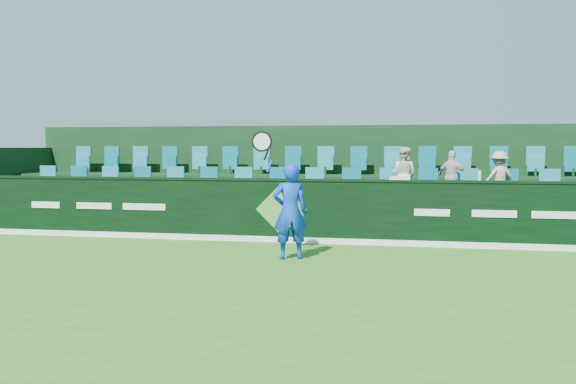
% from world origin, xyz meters
% --- Properties ---
extents(ground, '(60.00, 60.00, 0.00)m').
position_xyz_m(ground, '(0.00, 0.00, 0.00)').
color(ground, '#306E1A').
rests_on(ground, ground).
extents(sponsor_hoarding, '(16.00, 0.25, 1.35)m').
position_xyz_m(sponsor_hoarding, '(0.00, 4.00, 0.67)').
color(sponsor_hoarding, black).
rests_on(sponsor_hoarding, ground).
extents(stand_tier_front, '(16.00, 2.00, 0.80)m').
position_xyz_m(stand_tier_front, '(0.00, 5.10, 0.40)').
color(stand_tier_front, black).
rests_on(stand_tier_front, ground).
extents(stand_tier_back, '(16.00, 1.80, 1.30)m').
position_xyz_m(stand_tier_back, '(0.00, 7.00, 0.65)').
color(stand_tier_back, black).
rests_on(stand_tier_back, ground).
extents(stand_rear, '(16.00, 4.10, 2.60)m').
position_xyz_m(stand_rear, '(0.00, 7.44, 1.22)').
color(stand_rear, black).
rests_on(stand_rear, ground).
extents(seat_row_front, '(13.50, 0.50, 0.60)m').
position_xyz_m(seat_row_front, '(0.00, 5.50, 1.10)').
color(seat_row_front, teal).
rests_on(seat_row_front, stand_tier_front).
extents(seat_row_back, '(13.50, 0.50, 0.60)m').
position_xyz_m(seat_row_back, '(0.00, 7.30, 1.60)').
color(seat_row_back, teal).
rests_on(seat_row_back, stand_tier_back).
extents(tennis_player, '(1.10, 0.60, 2.36)m').
position_xyz_m(tennis_player, '(0.57, 1.96, 0.88)').
color(tennis_player, '#0B3AC0').
rests_on(tennis_player, ground).
extents(spectator_left, '(0.73, 0.67, 1.22)m').
position_xyz_m(spectator_left, '(2.51, 5.12, 1.41)').
color(spectator_left, silver).
rests_on(spectator_left, stand_tier_front).
extents(spectator_middle, '(0.73, 0.49, 1.14)m').
position_xyz_m(spectator_middle, '(3.54, 5.12, 1.37)').
color(spectator_middle, beige).
rests_on(spectator_middle, stand_tier_front).
extents(spectator_right, '(0.83, 0.67, 1.13)m').
position_xyz_m(spectator_right, '(4.52, 5.12, 1.36)').
color(spectator_right, tan).
rests_on(spectator_right, stand_tier_front).
extents(towel, '(0.41, 0.27, 0.06)m').
position_xyz_m(towel, '(2.45, 4.00, 1.38)').
color(towel, silver).
rests_on(towel, sponsor_hoarding).
extents(drinks_bottle, '(0.06, 0.06, 0.20)m').
position_xyz_m(drinks_bottle, '(4.02, 4.00, 1.45)').
color(drinks_bottle, silver).
rests_on(drinks_bottle, sponsor_hoarding).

